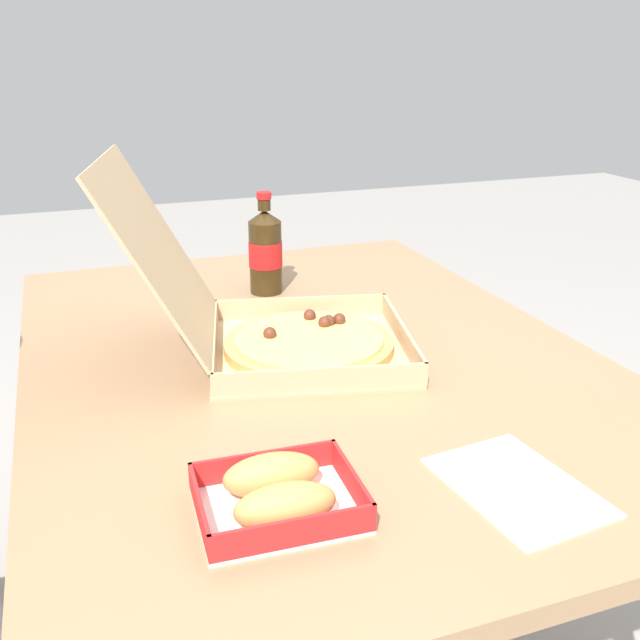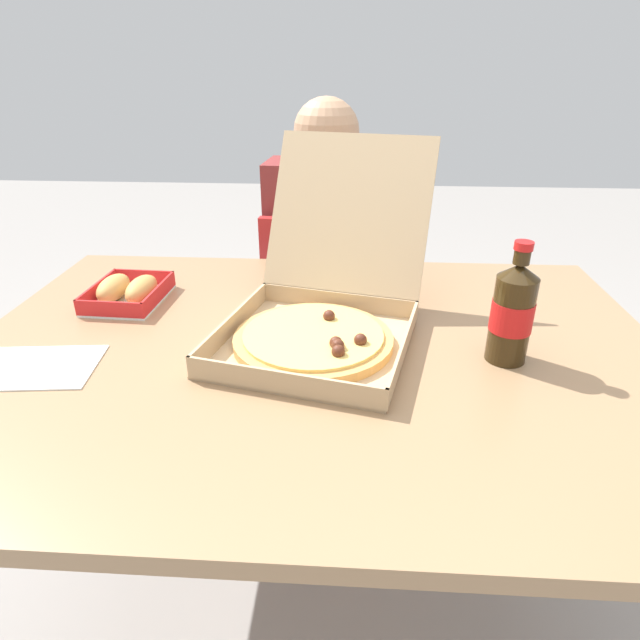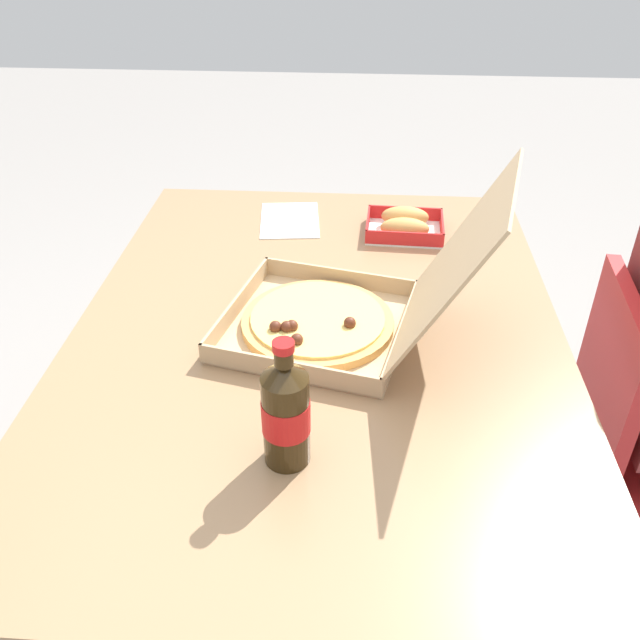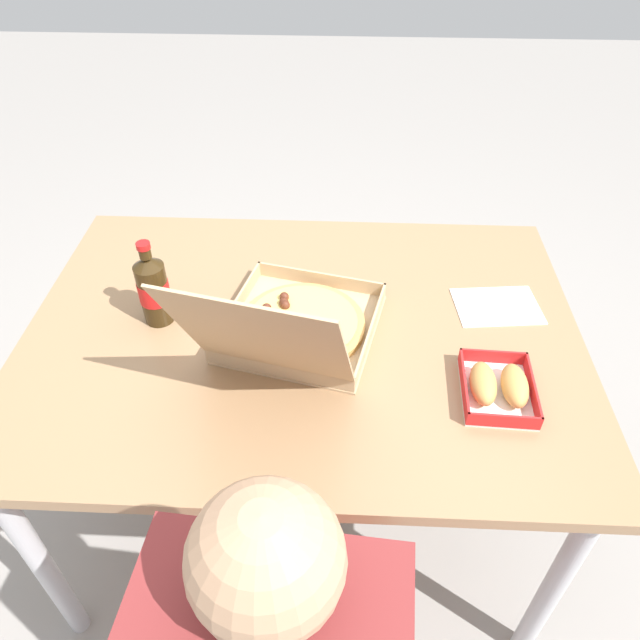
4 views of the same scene
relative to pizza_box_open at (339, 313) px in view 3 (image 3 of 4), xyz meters
The scene contains 6 objects.
ground_plane 0.80m from the pizza_box_open, 108.13° to the right, with size 10.00×10.00×0.00m, color gray.
dining_table 0.13m from the pizza_box_open, 108.13° to the right, with size 1.34×0.98×0.75m.
pizza_box_open is the anchor object (origin of this frame).
bread_side_box 0.47m from the pizza_box_open, 161.83° to the left, with size 0.16×0.20×0.06m.
cola_bottle 0.35m from the pizza_box_open, 10.78° to the right, with size 0.07×0.07×0.22m.
paper_menu 0.52m from the pizza_box_open, 163.40° to the right, with size 0.21×0.15×0.00m, color white.
Camera 3 is at (1.09, 0.08, 1.52)m, focal length 37.47 mm.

